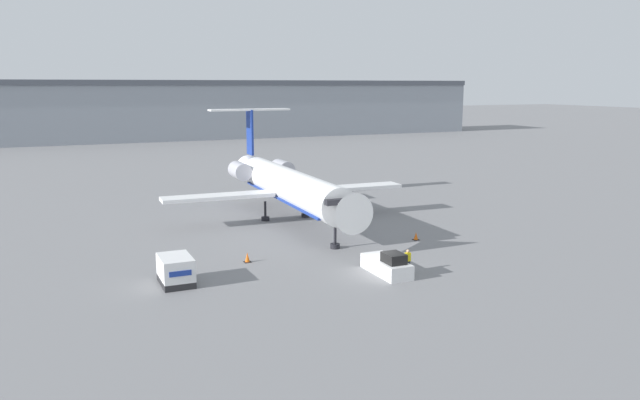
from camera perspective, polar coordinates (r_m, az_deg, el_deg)
ground_plane at (r=45.21m, az=5.41°, el=-6.71°), size 600.00×600.00×0.00m
terminal_building at (r=159.16m, az=-16.29°, el=7.89°), size 180.00×16.80×14.44m
airplane_main at (r=61.68m, az=-2.97°, el=1.43°), size 24.68×29.64×10.58m
pushback_tug at (r=45.02m, az=6.15°, el=-5.94°), size 1.83×4.61×1.76m
luggage_cart at (r=43.55m, az=-13.05°, el=-6.28°), size 2.08×3.21×1.94m
worker_near_tug at (r=45.64m, az=8.02°, el=-5.47°), size 0.40×0.24×1.66m
traffic_cone_left at (r=48.03m, az=-6.66°, el=-5.25°), size 0.52×0.52×0.76m
traffic_cone_right at (r=55.06m, az=8.77°, el=-3.30°), size 0.53×0.53×0.69m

